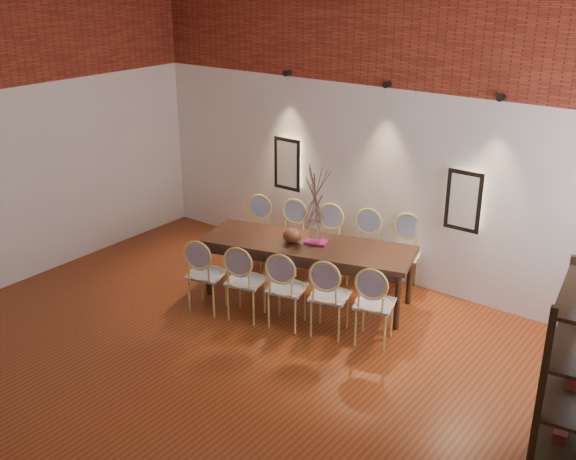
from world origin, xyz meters
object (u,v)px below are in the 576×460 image
Objects in this scene: chair_far_a at (254,233)px; shelving_rack at (570,391)px; chair_near_d at (330,295)px; bowl at (293,236)px; vase at (315,233)px; chair_near_a at (207,274)px; chair_far_d at (363,250)px; chair_far_b at (289,239)px; chair_near_b at (246,281)px; chair_near_c at (287,288)px; book at (316,242)px; chair_far_e at (402,255)px; chair_far_c at (325,244)px; dining_table at (308,271)px; chair_near_e at (375,303)px.

shelving_rack reaches higher than chair_far_a.
chair_near_d is 1.01m from bowl.
vase is at bearing 148.30° from shelving_rack.
chair_far_d is at bearing 42.00° from chair_near_a.
chair_far_d is (0.99, 0.28, 0.00)m from chair_far_b.
chair_near_b is 1.00× the size of chair_near_d.
chair_near_c reaches higher than book.
chair_far_e reaches higher than book.
vase is 0.17× the size of shelving_rack.
dining_table is at bearing 90.00° from chair_far_c.
book is (1.25, -0.33, 0.30)m from chair_far_a.
chair_far_b is at bearing 126.52° from dining_table.
chair_far_c reaches higher than dining_table.
chair_far_b is 0.94m from book.
dining_table is 0.53m from vase.
bowl is (0.64, 0.85, 0.37)m from chair_near_a.
chair_near_e reaches higher than dining_table.
bowl is at bearing 151.91° from chair_near_e.
shelving_rack is (3.37, -1.48, 0.00)m from vase.
chair_near_d is at bearing -53.48° from dining_table.
chair_far_a and chair_far_c have the same top height.
chair_far_c is (-0.86, 1.19, 0.00)m from chair_near_d.
chair_far_a is 1.00× the size of chair_far_c.
chair_near_b is (-0.31, -0.80, 0.09)m from dining_table.
chair_far_a and chair_far_e have the same top height.
bowl is (-0.47, -0.90, 0.37)m from chair_far_d.
chair_near_e and chair_far_c have the same top height.
book is (0.27, -0.61, 0.30)m from chair_far_c.
chair_far_e is at bearing 180.00° from chair_far_c.
chair_near_e and chair_far_e have the same top height.
chair_near_b is 3.84m from shelving_rack.
vase is at bearing 36.50° from chair_far_e.
vase reaches higher than chair_far_a.
dining_table is 10.67× the size of bowl.
chair_near_c is 3.92× the size of bowl.
chair_far_c is at bearing 112.97° from vase.
chair_far_e is at bearing 52.09° from vase.
chair_far_d is (-0.37, 1.33, 0.00)m from chair_near_d.
chair_far_d is 1.00× the size of chair_far_e.
chair_near_c is (0.99, 0.28, 0.00)m from chair_near_a.
chair_near_e is (1.48, 0.41, 0.00)m from chair_near_b.
chair_far_a is (-0.37, 1.33, 0.00)m from chair_near_a.
chair_near_c reaches higher than dining_table.
chair_far_e is (1.97, 0.55, 0.00)m from chair_far_a.
chair_far_c is at bearing 53.48° from chair_near_a.
vase is at bearing 31.84° from chair_near_a.
chair_near_b is at bearing 53.48° from chair_far_d.
book is at bearing 20.37° from dining_table.
chair_far_a is at bearing -0.00° from chair_far_c.
chair_far_b is at bearing 110.32° from chair_near_c.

